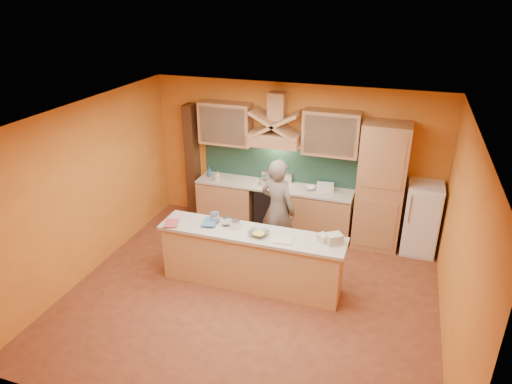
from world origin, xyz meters
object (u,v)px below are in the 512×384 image
(person, at_px, (278,210))
(stove, at_px, (273,207))
(fridge, at_px, (421,218))
(mixing_bowl, at_px, (259,233))
(kitchen_scale, at_px, (236,225))

(person, bearing_deg, stove, -50.96)
(stove, xyz_separation_m, fridge, (2.70, 0.00, 0.20))
(fridge, bearing_deg, mixing_bowl, -140.40)
(stove, bearing_deg, person, -69.81)
(fridge, bearing_deg, stove, 180.00)
(stove, relative_size, kitchen_scale, 6.90)
(fridge, distance_m, person, 2.55)
(fridge, relative_size, mixing_bowl, 4.58)
(stove, xyz_separation_m, person, (0.36, -0.97, 0.46))
(stove, height_order, kitchen_scale, kitchen_scale)
(stove, height_order, mixing_bowl, mixing_bowl)
(fridge, xyz_separation_m, person, (-2.34, -0.97, 0.26))
(person, distance_m, kitchen_scale, 0.98)
(mixing_bowl, bearing_deg, kitchen_scale, 165.32)
(mixing_bowl, bearing_deg, person, 89.00)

